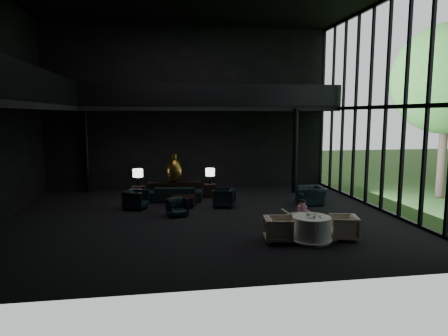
{
  "coord_description": "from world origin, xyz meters",
  "views": [
    {
      "loc": [
        -1.48,
        -14.06,
        3.74
      ],
      "look_at": [
        0.84,
        0.5,
        1.74
      ],
      "focal_mm": 32.0,
      "sensor_mm": 36.0,
      "label": 1
    }
  ],
  "objects": [
    {
      "name": "plate_b",
      "position": [
        3.04,
        -2.97,
        0.76
      ],
      "size": [
        0.27,
        0.27,
        0.02
      ],
      "primitive_type": "cylinder",
      "rotation": [
        0.0,
        0.0,
        -0.15
      ],
      "color": "white",
      "rests_on": "dining_table"
    },
    {
      "name": "lounge_armchair_west",
      "position": [
        -2.48,
        1.72,
        0.45
      ],
      "size": [
        1.09,
        1.12,
        0.91
      ],
      "primitive_type": "imported",
      "rotation": [
        0.0,
        0.0,
        1.2
      ],
      "color": "black",
      "rests_on": "floor"
    },
    {
      "name": "side_table_left",
      "position": [
        -2.5,
        3.56,
        0.3
      ],
      "size": [
        0.54,
        0.54,
        0.59
      ],
      "primitive_type": "cube",
      "color": "black",
      "rests_on": "floor"
    },
    {
      "name": "sofa",
      "position": [
        -0.91,
        2.94,
        0.48
      ],
      "size": [
        2.5,
        0.97,
        0.95
      ],
      "primitive_type": "imported",
      "rotation": [
        0.0,
        0.0,
        3.03
      ],
      "color": "black",
      "rests_on": "floor"
    },
    {
      "name": "dining_chair_east",
      "position": [
        3.89,
        -3.17,
        0.42
      ],
      "size": [
        0.93,
        0.97,
        0.83
      ],
      "primitive_type": "imported",
      "rotation": [
        0.0,
        0.0,
        -1.82
      ],
      "color": "#BFB0A0",
      "rests_on": "floor"
    },
    {
      "name": "mezzanine_back",
      "position": [
        1.0,
        5.0,
        4.0
      ],
      "size": [
        12.0,
        2.0,
        0.25
      ],
      "primitive_type": "cube",
      "color": "black",
      "rests_on": "wall_back"
    },
    {
      "name": "bronze_urn",
      "position": [
        -0.9,
        3.49,
        1.27
      ],
      "size": [
        0.66,
        0.66,
        1.24
      ],
      "color": "#AA8927",
      "rests_on": "console"
    },
    {
      "name": "cereal_bowl",
      "position": [
        2.81,
        -3.06,
        0.79
      ],
      "size": [
        0.17,
        0.17,
        0.08
      ],
      "primitive_type": "ellipsoid",
      "color": "white",
      "rests_on": "dining_table"
    },
    {
      "name": "table_lamp_left",
      "position": [
        -2.5,
        3.69,
        1.12
      ],
      "size": [
        0.44,
        0.44,
        0.74
      ],
      "color": "black",
      "rests_on": "side_table_left"
    },
    {
      "name": "column_nw",
      "position": [
        -5.0,
        5.7,
        2.0
      ],
      "size": [
        0.24,
        0.24,
        4.0
      ],
      "primitive_type": "cylinder",
      "color": "black",
      "rests_on": "floor"
    },
    {
      "name": "plate_a",
      "position": [
        2.78,
        -3.3,
        0.76
      ],
      "size": [
        0.26,
        0.26,
        0.01
      ],
      "primitive_type": "cylinder",
      "rotation": [
        0.0,
        0.0,
        0.16
      ],
      "color": "white",
      "rests_on": "dining_table"
    },
    {
      "name": "wall_front",
      "position": [
        0.0,
        -6.0,
        4.0
      ],
      "size": [
        14.0,
        0.04,
        8.0
      ],
      "primitive_type": "cube",
      "color": "black",
      "rests_on": "ground"
    },
    {
      "name": "saucer",
      "position": [
        3.08,
        -3.37,
        0.76
      ],
      "size": [
        0.19,
        0.19,
        0.01
      ],
      "primitive_type": "cylinder",
      "rotation": [
        0.0,
        0.0,
        -0.22
      ],
      "color": "white",
      "rests_on": "dining_table"
    },
    {
      "name": "coffee_cup",
      "position": [
        3.07,
        -3.29,
        0.79
      ],
      "size": [
        0.08,
        0.08,
        0.06
      ],
      "primitive_type": "cylinder",
      "rotation": [
        0.0,
        0.0,
        -0.05
      ],
      "color": "white",
      "rests_on": "saucer"
    },
    {
      "name": "lounge_armchair_east",
      "position": [
        1.01,
        1.54,
        0.45
      ],
      "size": [
        1.07,
        1.1,
        0.91
      ],
      "primitive_type": "imported",
      "rotation": [
        0.0,
        0.0,
        -1.9
      ],
      "color": "black",
      "rests_on": "floor"
    },
    {
      "name": "floor",
      "position": [
        0.0,
        0.0,
        0.0
      ],
      "size": [
        14.0,
        12.0,
        0.02
      ],
      "primitive_type": "cube",
      "color": "black",
      "rests_on": "ground"
    },
    {
      "name": "console",
      "position": [
        -0.9,
        3.54,
        0.37
      ],
      "size": [
        2.35,
        0.53,
        0.75
      ],
      "primitive_type": "cube",
      "color": "black",
      "rests_on": "floor"
    },
    {
      "name": "railing_left",
      "position": [
        -5.0,
        0.0,
        4.6
      ],
      "size": [
        0.06,
        12.0,
        1.0
      ],
      "primitive_type": "cube",
      "color": "black",
      "rests_on": "mezzanine_left"
    },
    {
      "name": "child",
      "position": [
        2.88,
        -2.34,
        0.77
      ],
      "size": [
        0.3,
        0.3,
        0.64
      ],
      "rotation": [
        0.0,
        0.0,
        3.14
      ],
      "color": "#C97EA0",
      "rests_on": "dining_chair_north"
    },
    {
      "name": "mezzanine_left",
      "position": [
        -6.0,
        0.0,
        4.0
      ],
      "size": [
        2.0,
        12.0,
        0.25
      ],
      "primitive_type": "cube",
      "color": "black",
      "rests_on": "wall_left"
    },
    {
      "name": "coffee_table",
      "position": [
        -0.64,
        1.88,
        0.21
      ],
      "size": [
        1.14,
        1.14,
        0.42
      ],
      "primitive_type": "cube",
      "rotation": [
        0.0,
        0.0,
        -0.22
      ],
      "color": "black",
      "rests_on": "floor"
    },
    {
      "name": "curtain_wall",
      "position": [
        6.95,
        0.0,
        4.0
      ],
      "size": [
        0.2,
        12.0,
        8.0
      ],
      "primitive_type": null,
      "color": "black",
      "rests_on": "ground"
    },
    {
      "name": "side_table_right",
      "position": [
        0.7,
        3.56,
        0.3
      ],
      "size": [
        0.55,
        0.55,
        0.6
      ],
      "primitive_type": "cube",
      "color": "black",
      "rests_on": "floor"
    },
    {
      "name": "dining_chair_west",
      "position": [
        1.89,
        -3.07,
        0.43
      ],
      "size": [
        0.88,
        0.93,
        0.86
      ],
      "primitive_type": "imported",
      "rotation": [
        0.0,
        0.0,
        1.44
      ],
      "color": "beige",
      "rests_on": "floor"
    },
    {
      "name": "lounge_armchair_south",
      "position": [
        -0.93,
        0.38,
        0.33
      ],
      "size": [
        0.76,
        0.73,
        0.67
      ],
      "primitive_type": "imported",
      "rotation": [
        0.0,
        0.0,
        0.22
      ],
      "color": "black",
      "rests_on": "floor"
    },
    {
      "name": "column_ne",
      "position": [
        4.8,
        4.0,
        2.0
      ],
      "size": [
        0.24,
        0.24,
        4.0
      ],
      "primitive_type": "cylinder",
      "color": "black",
      "rests_on": "floor"
    },
    {
      "name": "table_lamp_right",
      "position": [
        0.7,
        3.63,
        1.1
      ],
      "size": [
        0.42,
        0.42,
        0.7
      ],
      "color": "black",
      "rests_on": "side_table_right"
    },
    {
      "name": "dining_chair_north",
      "position": [
        2.73,
        -2.23,
        0.41
      ],
      "size": [
        0.83,
        0.78,
        0.82
      ],
      "primitive_type": "imported",
      "rotation": [
        0.0,
        0.0,
        3.19
      ],
      "color": "beige",
      "rests_on": "floor"
    },
    {
      "name": "wall_back",
      "position": [
        0.0,
        6.0,
        4.0
      ],
      "size": [
        14.0,
        0.04,
        8.0
      ],
      "primitive_type": "cube",
      "color": "black",
      "rests_on": "ground"
    },
    {
      "name": "cream_pot",
      "position": [
        2.85,
        -3.42,
        0.79
      ],
      "size": [
        0.08,
        0.08,
        0.08
      ],
      "primitive_type": "cylinder",
      "rotation": [
        0.0,
        0.0,
        -0.32
      ],
      "color": "#99999E",
      "rests_on": "dining_table"
    },
    {
      "name": "tree_near",
      "position": [
        11.0,
        2.0,
        5.23
      ],
      "size": [
        4.8,
        4.8,
        7.65
      ],
      "color": "#382D23",
      "rests_on": "garden_ground"
    },
    {
      "name": "railing_back",
      "position": [
        1.0,
        4.0,
        4.6
      ],
      "size": [
        12.0,
        0.06,
        1.0
      ],
      "primitive_type": "cube",
      "color": "black",
      "rests_on": "mezzanine_back"
    },
    {
      "name": "window_armchair",
      "position": [
        4.67,
        1.49,
        0.51
      ],
      "size": [
        0.81,
        1.2,
        1.02
      ],
      "primitive_type": "imported",
      "rotation": [
        0.0,
        0.0,
        -1.53
      ],
      "color": "black",
      "rests_on": "floor"
    },
    {
      "name": "dining_table",
      "position": [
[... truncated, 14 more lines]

